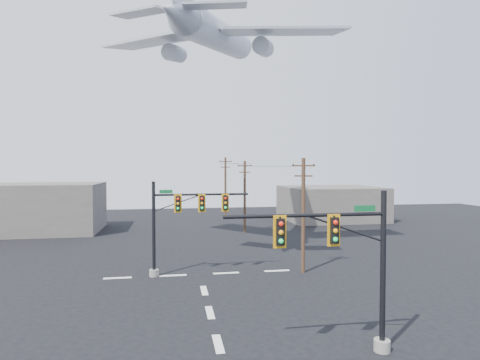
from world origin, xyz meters
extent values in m
plane|color=black|center=(0.00, 0.00, 0.00)|extent=(120.00, 120.00, 0.00)
cube|color=silver|center=(0.00, 0.00, 0.01)|extent=(0.40, 2.00, 0.01)
cube|color=silver|center=(0.00, 4.00, 0.01)|extent=(0.40, 2.00, 0.01)
cube|color=silver|center=(0.00, 8.00, 0.01)|extent=(0.40, 2.00, 0.01)
cube|color=silver|center=(-6.00, 12.00, 0.01)|extent=(2.00, 0.40, 0.01)
cube|color=silver|center=(-2.00, 12.00, 0.01)|extent=(2.00, 0.40, 0.01)
cube|color=silver|center=(2.00, 12.00, 0.01)|extent=(2.00, 0.40, 0.01)
cube|color=silver|center=(6.00, 12.00, 0.01)|extent=(2.00, 0.40, 0.01)
cylinder|color=gray|center=(7.05, -1.94, 0.25)|extent=(0.71, 0.71, 0.51)
cylinder|color=black|center=(7.05, -1.94, 3.56)|extent=(0.24, 0.24, 7.12)
cylinder|color=black|center=(3.51, -1.94, 6.10)|extent=(7.07, 0.16, 0.16)
cylinder|color=black|center=(5.28, -1.94, 5.49)|extent=(3.74, 0.08, 0.08)
cube|color=black|center=(4.69, -2.09, 5.46)|extent=(0.35, 0.31, 1.12)
cube|color=orange|center=(4.69, -2.07, 5.46)|extent=(0.56, 0.04, 1.37)
sphere|color=red|center=(4.69, -2.26, 5.82)|extent=(0.20, 0.20, 0.20)
sphere|color=orange|center=(4.69, -2.26, 5.46)|extent=(0.20, 0.20, 0.20)
sphere|color=#0DD85A|center=(4.69, -2.26, 5.10)|extent=(0.20, 0.20, 0.20)
cube|color=black|center=(2.34, -2.09, 5.46)|extent=(0.35, 0.31, 1.12)
cube|color=orange|center=(2.34, -2.07, 5.46)|extent=(0.56, 0.04, 1.37)
sphere|color=red|center=(2.34, -2.26, 5.82)|extent=(0.20, 0.20, 0.20)
sphere|color=orange|center=(2.34, -2.26, 5.46)|extent=(0.20, 0.20, 0.20)
sphere|color=#0DD85A|center=(2.34, -2.26, 5.10)|extent=(0.20, 0.20, 0.20)
cube|color=#0C5528|center=(6.14, -2.00, 6.35)|extent=(0.97, 0.04, 0.26)
cylinder|color=gray|center=(-3.38, 12.06, 0.25)|extent=(0.70, 0.70, 0.50)
cylinder|color=black|center=(-3.38, 12.06, 3.52)|extent=(0.24, 0.24, 7.05)
cylinder|color=black|center=(0.16, 12.06, 6.04)|extent=(7.09, 0.16, 0.16)
cylinder|color=black|center=(-1.61, 12.06, 5.44)|extent=(3.74, 0.08, 0.08)
cube|color=black|center=(-1.61, 11.91, 5.41)|extent=(0.34, 0.30, 1.11)
cube|color=orange|center=(-1.61, 11.93, 5.41)|extent=(0.55, 0.04, 1.36)
sphere|color=red|center=(-1.61, 11.74, 5.76)|extent=(0.20, 0.20, 0.20)
sphere|color=orange|center=(-1.61, 11.74, 5.41)|extent=(0.20, 0.20, 0.20)
sphere|color=#0DD85A|center=(-1.61, 11.74, 5.05)|extent=(0.20, 0.20, 0.20)
cube|color=black|center=(0.16, 11.91, 5.41)|extent=(0.34, 0.30, 1.11)
cube|color=orange|center=(0.16, 11.93, 5.41)|extent=(0.55, 0.04, 1.36)
sphere|color=red|center=(0.16, 11.74, 5.76)|extent=(0.20, 0.20, 0.20)
sphere|color=orange|center=(0.16, 11.74, 5.41)|extent=(0.20, 0.20, 0.20)
sphere|color=#0DD85A|center=(0.16, 11.74, 5.05)|extent=(0.20, 0.20, 0.20)
cube|color=black|center=(1.93, 11.91, 5.41)|extent=(0.34, 0.30, 1.11)
cube|color=orange|center=(1.93, 11.93, 5.41)|extent=(0.55, 0.04, 1.36)
sphere|color=red|center=(1.93, 11.74, 5.76)|extent=(0.20, 0.20, 0.20)
sphere|color=orange|center=(1.93, 11.74, 5.41)|extent=(0.20, 0.20, 0.20)
sphere|color=#0DD85A|center=(1.93, 11.74, 5.05)|extent=(0.20, 0.20, 0.20)
cube|color=#0C5528|center=(-2.48, 12.00, 6.29)|extent=(0.96, 0.04, 0.26)
cylinder|color=#4C3220|center=(7.84, 11.19, 4.40)|extent=(0.29, 0.29, 8.79)
cube|color=#4C3220|center=(7.84, 11.19, 8.20)|extent=(1.68, 0.76, 0.12)
cube|color=#4C3220|center=(7.84, 11.19, 7.42)|extent=(1.31, 0.62, 0.12)
cylinder|color=black|center=(7.12, 11.48, 8.30)|extent=(0.10, 0.10, 0.12)
cylinder|color=black|center=(7.84, 11.19, 8.30)|extent=(0.10, 0.10, 0.12)
cylinder|color=black|center=(8.57, 10.90, 8.30)|extent=(0.10, 0.10, 0.12)
cylinder|color=#4C3220|center=(6.78, 30.16, 4.41)|extent=(0.30, 0.30, 8.81)
cube|color=#4C3220|center=(6.78, 30.16, 8.22)|extent=(1.77, 0.47, 0.12)
cube|color=#4C3220|center=(6.78, 30.16, 7.42)|extent=(1.38, 0.39, 0.12)
cylinder|color=black|center=(6.00, 30.32, 8.32)|extent=(0.10, 0.10, 0.12)
cylinder|color=black|center=(6.78, 30.16, 8.32)|extent=(0.10, 0.10, 0.12)
cylinder|color=black|center=(7.55, 30.00, 8.32)|extent=(0.10, 0.10, 0.12)
cylinder|color=#4C3220|center=(6.18, 43.45, 4.76)|extent=(0.32, 0.32, 9.52)
cube|color=#4C3220|center=(6.18, 43.45, 8.87)|extent=(1.93, 0.54, 0.13)
cube|color=#4C3220|center=(6.18, 43.45, 8.00)|extent=(1.51, 0.45, 0.13)
cylinder|color=black|center=(5.33, 43.63, 8.98)|extent=(0.11, 0.11, 0.13)
cylinder|color=black|center=(6.18, 43.45, 8.98)|extent=(0.11, 0.11, 0.13)
cylinder|color=black|center=(7.02, 43.26, 8.98)|extent=(0.11, 0.11, 0.13)
cylinder|color=black|center=(6.52, 20.67, 8.16)|extent=(1.11, 18.97, 0.03)
cylinder|color=black|center=(5.65, 36.80, 8.49)|extent=(0.70, 13.29, 0.03)
cylinder|color=black|center=(8.10, 20.67, 8.16)|extent=(1.09, 18.97, 0.03)
cylinder|color=black|center=(7.31, 36.80, 8.49)|extent=(0.56, 13.29, 0.03)
cylinder|color=silver|center=(2.43, 20.46, 20.65)|extent=(9.68, 17.63, 5.70)
cone|color=silver|center=(6.66, 30.29, 22.44)|extent=(4.31, 5.11, 3.43)
cone|color=silver|center=(-1.79, 10.63, 18.87)|extent=(4.03, 4.96, 3.15)
cube|color=silver|center=(-3.82, 21.87, 20.19)|extent=(10.57, 11.17, 0.87)
cube|color=silver|center=(7.75, 16.90, 20.19)|extent=(11.56, 4.29, 0.87)
cylinder|color=silver|center=(-1.71, 21.96, 19.18)|extent=(2.66, 3.42, 2.03)
cylinder|color=silver|center=(6.38, 18.49, 19.18)|extent=(2.66, 3.42, 2.03)
cube|color=silver|center=(-4.21, 12.13, 19.29)|extent=(4.66, 4.25, 0.48)
cube|color=silver|center=(0.97, 9.91, 19.29)|extent=(4.64, 2.55, 0.48)
cube|color=#625C57|center=(-20.00, 35.00, 3.00)|extent=(18.00, 10.00, 6.00)
cube|color=#625C57|center=(22.00, 40.00, 2.50)|extent=(14.00, 12.00, 5.00)
camera|label=1|loc=(-2.07, -18.04, 8.18)|focal=30.00mm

